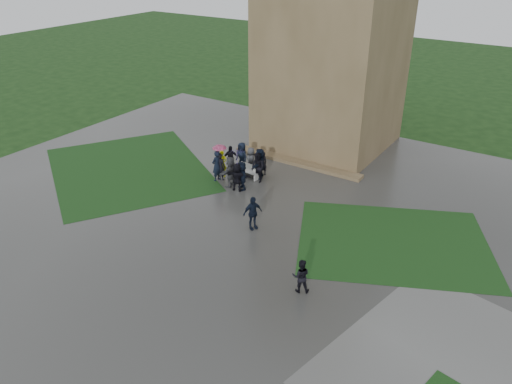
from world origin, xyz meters
The scene contains 10 objects.
ground centered at (0.00, 0.00, 0.00)m, with size 120.00×120.00×0.00m, color black.
plaza centered at (0.00, 2.00, 0.01)m, with size 34.00×34.00×0.02m, color #343431.
lawn_inset_left centered at (-8.50, 4.00, 0.03)m, with size 11.00×9.00×0.01m, color black.
lawn_inset_right centered at (8.50, 5.00, 0.03)m, with size 9.00×7.00×0.01m, color black.
tower centered at (0.00, 15.00, 9.00)m, with size 8.00×8.00×18.00m, color brown.
tower_plinth centered at (0.00, 10.60, 0.13)m, with size 9.00×0.80×0.22m, color brown.
bench centered at (-1.40, 7.19, 0.45)m, with size 1.47×0.54×0.84m.
visitor_cluster centered at (-1.56, 6.46, 1.03)m, with size 3.36×3.72×2.55m.
pedestrian_mid centered at (2.09, 2.34, 0.91)m, with size 1.04×0.59×1.78m, color black.
pedestrian_near centered at (6.53, -0.74, 0.78)m, with size 0.74×0.42×1.52m, color black.
Camera 1 is at (14.14, -15.65, 13.23)m, focal length 35.00 mm.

